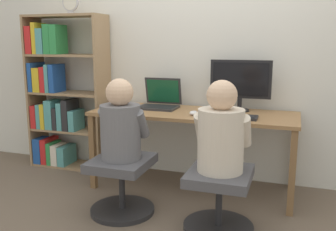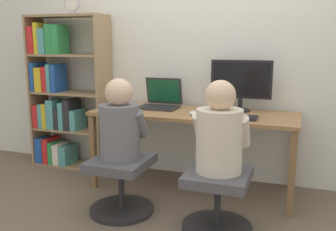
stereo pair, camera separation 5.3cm
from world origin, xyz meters
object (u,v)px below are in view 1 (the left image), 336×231
object	(u,v)px
desktop_monitor	(240,83)
keyboard	(229,116)
laptop	(160,102)
bookshelf	(58,96)
desk_clock	(70,3)
office_chair_left	(219,196)
person_at_monitor	(221,133)
office_chair_right	(122,181)
person_at_laptop	(121,125)

from	to	relation	value
desktop_monitor	keyboard	distance (m)	0.41
laptop	bookshelf	world-z (taller)	bookshelf
desk_clock	office_chair_left	bearing A→B (deg)	-25.43
laptop	person_at_monitor	world-z (taller)	person_at_monitor
desk_clock	bookshelf	bearing A→B (deg)	163.93
office_chair_left	desktop_monitor	bearing A→B (deg)	90.13
office_chair_right	person_at_monitor	xyz separation A→B (m)	(0.77, -0.03, 0.46)
laptop	keyboard	size ratio (longest dim) A/B	0.78
laptop	person_at_laptop	world-z (taller)	person_at_laptop
laptop	office_chair_left	distance (m)	1.20
laptop	person_at_monitor	size ratio (longest dim) A/B	0.56
desktop_monitor	person_at_laptop	xyz separation A→B (m)	(-0.77, -0.83, -0.26)
laptop	person_at_laptop	distance (m)	0.76
desktop_monitor	laptop	distance (m)	0.76
keyboard	bookshelf	xyz separation A→B (m)	(-1.85, 0.32, 0.04)
bookshelf	office_chair_left	bearing A→B (deg)	-24.25
bookshelf	desk_clock	bearing A→B (deg)	-16.07
office_chair_left	person_at_laptop	bearing A→B (deg)	177.30
office_chair_right	person_at_laptop	xyz separation A→B (m)	(0.00, 0.00, 0.45)
person_at_monitor	desk_clock	bearing A→B (deg)	154.69
office_chair_right	person_at_laptop	distance (m)	0.45
person_at_monitor	bookshelf	xyz separation A→B (m)	(-1.89, 0.85, 0.05)
laptop	office_chair_left	world-z (taller)	laptop
office_chair_right	person_at_laptop	bearing A→B (deg)	90.00
office_chair_left	bookshelf	distance (m)	2.13
laptop	person_at_monitor	bearing A→B (deg)	-47.09
desktop_monitor	person_at_monitor	distance (m)	0.90
desktop_monitor	person_at_laptop	world-z (taller)	desktop_monitor
desktop_monitor	person_at_laptop	size ratio (longest dim) A/B	0.87
desktop_monitor	keyboard	xyz separation A→B (m)	(-0.04, -0.33, -0.24)
office_chair_left	office_chair_right	world-z (taller)	same
keyboard	office_chair_right	world-z (taller)	keyboard
office_chair_left	desk_clock	bearing A→B (deg)	154.57
office_chair_right	person_at_monitor	size ratio (longest dim) A/B	0.79
office_chair_right	desk_clock	distance (m)	1.83
keyboard	person_at_monitor	size ratio (longest dim) A/B	0.72
bookshelf	desk_clock	size ratio (longest dim) A/B	8.32
laptop	bookshelf	size ratio (longest dim) A/B	0.23
desktop_monitor	person_at_monitor	bearing A→B (deg)	-89.86
laptop	office_chair_right	bearing A→B (deg)	-92.54
keyboard	office_chair_left	distance (m)	0.71
desk_clock	keyboard	bearing A→B (deg)	-8.63
keyboard	desk_clock	xyz separation A→B (m)	(-1.60, 0.24, 0.96)
desk_clock	person_at_laptop	bearing A→B (deg)	-40.57
laptop	keyboard	world-z (taller)	laptop
person_at_monitor	keyboard	bearing A→B (deg)	94.09
bookshelf	laptop	bearing A→B (deg)	-2.74
office_chair_left	bookshelf	size ratio (longest dim) A/B	0.32
laptop	office_chair_right	size ratio (longest dim) A/B	0.71
keyboard	office_chair_left	bearing A→B (deg)	-85.94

